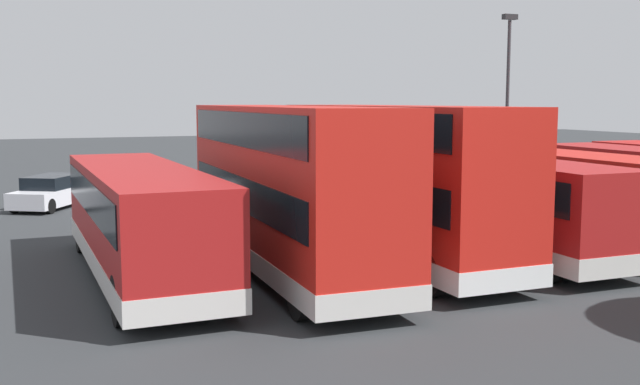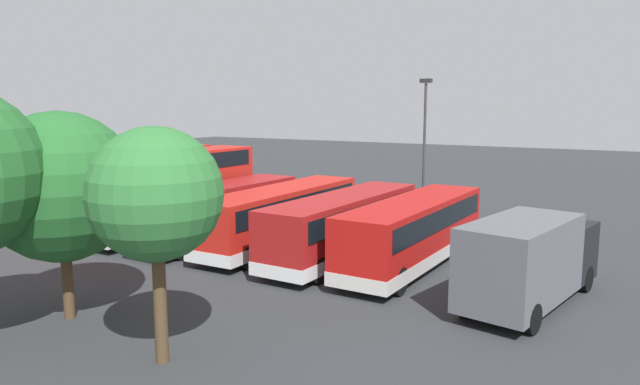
# 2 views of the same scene
# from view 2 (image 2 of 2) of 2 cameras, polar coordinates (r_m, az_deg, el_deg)

# --- Properties ---
(ground_plane) EXTENTS (140.00, 140.00, 0.00)m
(ground_plane) POSITION_cam_2_polar(r_m,az_deg,el_deg) (38.45, -0.63, -1.99)
(ground_plane) COLOR #2D3033
(bus_single_deck_near_end) EXTENTS (2.72, 11.11, 2.95)m
(bus_single_deck_near_end) POSITION_cam_2_polar(r_m,az_deg,el_deg) (25.84, 9.31, -3.68)
(bus_single_deck_near_end) COLOR #B71411
(bus_single_deck_near_end) RESTS_ON ground
(bus_single_deck_second) EXTENTS (2.75, 10.89, 2.95)m
(bus_single_deck_second) POSITION_cam_2_polar(r_m,az_deg,el_deg) (26.80, 2.36, -3.13)
(bus_single_deck_second) COLOR #A51919
(bus_single_deck_second) RESTS_ON ground
(bus_single_deck_third) EXTENTS (2.81, 11.55, 2.95)m
(bus_single_deck_third) POSITION_cam_2_polar(r_m,az_deg,el_deg) (29.24, -3.84, -2.15)
(bus_single_deck_third) COLOR red
(bus_single_deck_third) RESTS_ON ground
(bus_single_deck_fourth) EXTENTS (2.67, 10.68, 2.95)m
(bus_single_deck_fourth) POSITION_cam_2_polar(r_m,az_deg,el_deg) (30.74, -9.96, -1.74)
(bus_single_deck_fourth) COLOR #A51919
(bus_single_deck_fourth) RESTS_ON ground
(bus_double_decker_fifth) EXTENTS (2.64, 11.28, 4.55)m
(bus_double_decker_fifth) POSITION_cam_2_polar(r_m,az_deg,el_deg) (33.13, -14.34, 0.32)
(bus_double_decker_fifth) COLOR red
(bus_double_decker_fifth) RESTS_ON ground
(bus_double_decker_sixth) EXTENTS (2.96, 11.86, 4.55)m
(bus_double_decker_sixth) POSITION_cam_2_polar(r_m,az_deg,el_deg) (35.43, -18.65, 0.66)
(bus_double_decker_sixth) COLOR red
(bus_double_decker_sixth) RESTS_ON ground
(bus_single_deck_seventh) EXTENTS (2.76, 11.23, 2.95)m
(bus_single_deck_seventh) POSITION_cam_2_polar(r_m,az_deg,el_deg) (38.98, -21.38, -0.03)
(bus_single_deck_seventh) COLOR #A51919
(bus_single_deck_seventh) RESTS_ON ground
(box_truck_blue) EXTENTS (3.72, 7.81, 3.20)m
(box_truck_blue) POSITION_cam_2_polar(r_m,az_deg,el_deg) (21.83, 20.06, -6.15)
(box_truck_blue) COLOR #595960
(box_truck_blue) RESTS_ON ground
(car_hatchback_silver) EXTENTS (3.74, 4.56, 1.43)m
(car_hatchback_silver) POSITION_cam_2_polar(r_m,az_deg,el_deg) (50.33, -9.19, 1.22)
(car_hatchback_silver) COLOR silver
(car_hatchback_silver) RESTS_ON ground
(lamp_post_tall) EXTENTS (0.70, 0.30, 8.64)m
(lamp_post_tall) POSITION_cam_2_polar(r_m,az_deg,el_deg) (34.89, 10.31, 5.08)
(lamp_post_tall) COLOR #38383D
(lamp_post_tall) RESTS_ON ground
(waste_bin_yellow) EXTENTS (0.60, 0.60, 0.95)m
(waste_bin_yellow) POSITION_cam_2_polar(r_m,az_deg,el_deg) (38.78, 8.12, -1.28)
(waste_bin_yellow) COLOR #197F33
(waste_bin_yellow) RESTS_ON ground
(tree_midleft) EXTENTS (3.64, 3.64, 6.55)m
(tree_midleft) POSITION_cam_2_polar(r_m,az_deg,el_deg) (15.92, -15.99, -0.24)
(tree_midleft) COLOR #4C3823
(tree_midleft) RESTS_ON ground
(tree_rightmost) EXTENTS (4.93, 4.93, 6.92)m
(tree_rightmost) POSITION_cam_2_polar(r_m,az_deg,el_deg) (20.50, -24.26, 0.51)
(tree_rightmost) COLOR #4C3823
(tree_rightmost) RESTS_ON ground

